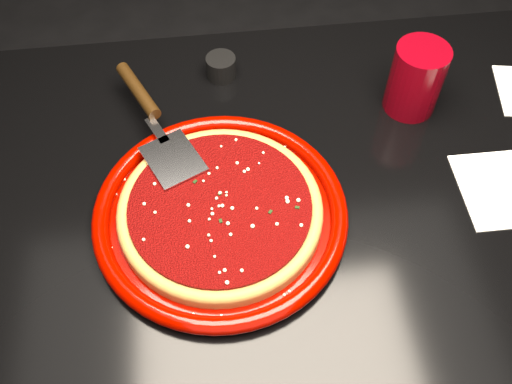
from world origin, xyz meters
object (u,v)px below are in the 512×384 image
at_px(plate, 221,213).
at_px(pizza_server, 155,120).
at_px(cup, 416,79).
at_px(ramekin, 221,67).
at_px(table, 290,285).

height_order(plate, pizza_server, pizza_server).
distance_m(pizza_server, cup, 0.46).
relative_size(plate, ramekin, 7.14).
height_order(table, ramekin, ramekin).
bearing_deg(cup, table, -145.22).
height_order(plate, cup, cup).
distance_m(cup, ramekin, 0.36).
bearing_deg(table, plate, -160.78).
height_order(plate, ramekin, ramekin).
relative_size(table, cup, 9.20).
xyz_separation_m(plate, ramekin, (0.03, 0.32, 0.01)).
distance_m(plate, ramekin, 0.33).
bearing_deg(plate, ramekin, 84.88).
bearing_deg(plate, cup, 29.41).
bearing_deg(cup, plate, -150.59).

